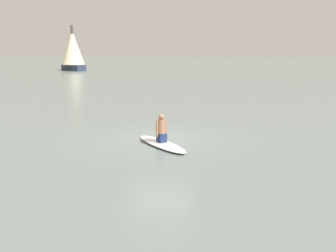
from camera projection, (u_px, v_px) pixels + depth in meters
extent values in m
plane|color=slate|center=(160.00, 139.00, 14.78)|extent=(400.00, 400.00, 0.00)
ellipsoid|color=white|center=(162.00, 144.00, 13.79)|extent=(2.52, 2.80, 0.14)
cube|color=navy|center=(162.00, 138.00, 13.75)|extent=(0.41, 0.42, 0.30)
cylinder|color=#9E7051|center=(162.00, 127.00, 13.67)|extent=(0.40, 0.40, 0.51)
sphere|color=#9E7051|center=(162.00, 117.00, 13.61)|extent=(0.20, 0.20, 0.20)
cylinder|color=#9E7051|center=(157.00, 129.00, 13.60)|extent=(0.11, 0.11, 0.56)
cylinder|color=#9E7051|center=(166.00, 128.00, 13.77)|extent=(0.11, 0.11, 0.56)
cube|color=#2D3851|center=(74.00, 68.00, 65.58)|extent=(3.91, 5.53, 0.97)
cylinder|color=#4C4238|center=(73.00, 45.00, 64.91)|extent=(0.43, 0.43, 6.29)
cone|color=beige|center=(73.00, 47.00, 64.98)|extent=(5.08, 5.08, 5.54)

